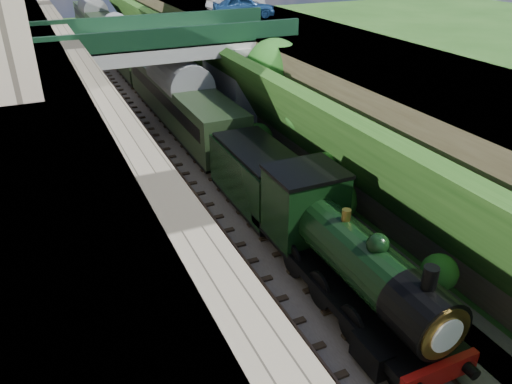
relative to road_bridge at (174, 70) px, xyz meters
name	(u,v)px	position (x,y,z in m)	size (l,w,h in m)	color
trackbed	(183,150)	(-0.94, -4.00, -3.98)	(10.00, 90.00, 0.20)	#473F38
retaining_wall	(82,109)	(-6.44, -4.00, -0.58)	(1.00, 90.00, 7.00)	#756B56
street_plateau_left	(13,117)	(-9.94, -4.00, -0.58)	(6.00, 90.00, 7.00)	#262628
street_plateau_right	(317,85)	(8.56, -4.00, -0.95)	(8.00, 90.00, 6.25)	#262628
embankment_slope	(277,113)	(4.03, -7.09, -1.37)	(4.50, 90.00, 6.38)	#1E4714
track_left	(151,153)	(-2.94, -4.00, -3.83)	(2.50, 90.00, 0.20)	black
track_right	(201,144)	(0.26, -4.00, -3.83)	(2.50, 90.00, 0.20)	black
road_bridge	(174,70)	(0.00, 0.00, 0.00)	(16.00, 6.40, 7.25)	gray
tree	(275,70)	(4.97, -4.89, 0.57)	(3.60, 3.80, 6.60)	black
car_blue	(244,7)	(7.24, 5.15, 2.99)	(1.93, 4.80, 1.63)	navy
car_silver	(236,1)	(8.03, 8.57, 2.97)	(1.69, 4.84, 1.59)	#A4A3A7
locomotive	(345,256)	(0.26, -20.01, -2.18)	(3.10, 10.22, 3.83)	black
tender	(258,180)	(0.26, -12.65, -2.46)	(2.70, 6.00, 3.05)	black
coach_front	(180,100)	(0.26, -0.05, -2.03)	(2.90, 18.00, 3.70)	black
coach_middle	(124,48)	(0.26, 18.75, -2.03)	(2.90, 18.00, 3.70)	black
coach_rear	(94,20)	(0.26, 37.55, -2.03)	(2.90, 18.00, 3.70)	black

